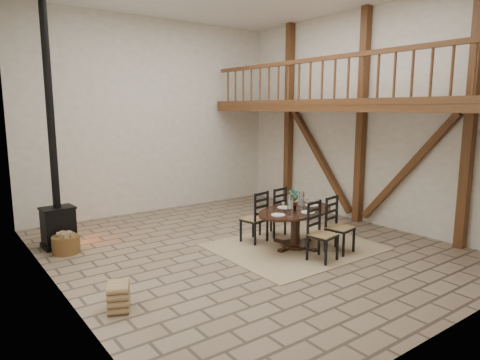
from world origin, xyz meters
TOP-DOWN VIEW (x-y plane):
  - ground at (0.00, 0.00)m, footprint 8.00×8.00m
  - room_shell at (1.19, 0.00)m, footprint 7.02×8.02m
  - rug at (0.77, -0.56)m, footprint 3.00×2.50m
  - dining_table at (0.77, -0.56)m, footprint 2.02×2.21m
  - wood_stove at (-2.97, 2.24)m, footprint 0.65×0.52m
  - log_basket at (-2.97, 1.78)m, footprint 0.50×0.50m
  - log_stack at (-3.02, -1.09)m, footprint 0.42×0.47m

SIDE VIEW (x-z plane):
  - ground at x=0.00m, z-range 0.00..0.00m
  - rug at x=0.77m, z-range 0.00..0.02m
  - log_basket at x=-2.97m, z-range -0.03..0.39m
  - log_stack at x=-3.02m, z-range 0.00..0.39m
  - dining_table at x=0.77m, z-range -0.16..1.03m
  - wood_stove at x=-2.97m, z-range -1.36..3.64m
  - room_shell at x=1.19m, z-range 0.51..5.52m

